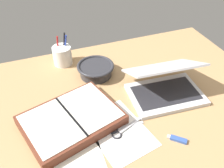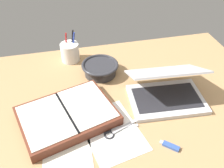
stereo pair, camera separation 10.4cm
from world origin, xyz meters
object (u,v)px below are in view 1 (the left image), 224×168
(scissors, at_px, (119,130))
(planner, at_px, (71,120))
(laptop, at_px, (165,85))
(bowl, at_px, (96,69))
(pen_cup, at_px, (62,55))

(scissors, bearing_deg, planner, 138.30)
(laptop, bearing_deg, bowl, 140.40)
(bowl, xyz_separation_m, scissors, (-0.02, -0.36, -0.03))
(planner, bearing_deg, bowl, 39.16)
(pen_cup, relative_size, planner, 0.40)
(planner, height_order, scissors, planner)
(planner, distance_m, scissors, 0.19)
(bowl, xyz_separation_m, pen_cup, (-0.13, 0.15, 0.02))
(pen_cup, distance_m, planner, 0.42)
(laptop, distance_m, pen_cup, 0.53)
(bowl, height_order, pen_cup, pen_cup)
(bowl, height_order, scissors, bowl)
(bowl, relative_size, planner, 0.43)
(laptop, xyz_separation_m, pen_cup, (-0.37, 0.38, 0.00))
(planner, xyz_separation_m, scissors, (0.16, -0.10, -0.02))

